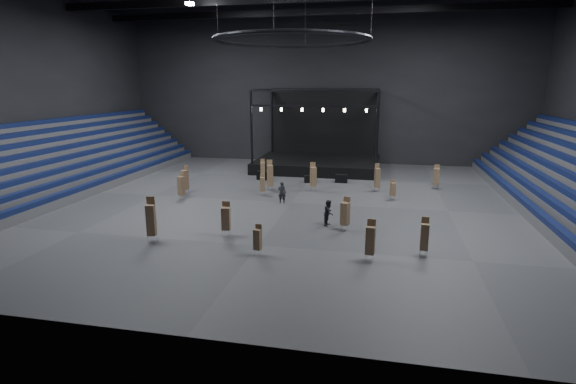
% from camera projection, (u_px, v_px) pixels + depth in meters
% --- Properties ---
extents(floor, '(50.00, 50.00, 0.00)m').
position_uv_depth(floor, '(292.00, 203.00, 37.62)').
color(floor, '#434345').
rests_on(floor, ground).
extents(wall_back, '(50.00, 0.20, 18.00)m').
position_uv_depth(wall_back, '(325.00, 90.00, 55.51)').
color(wall_back, black).
rests_on(wall_back, ground).
extents(wall_front, '(50.00, 0.20, 18.00)m').
position_uv_depth(wall_front, '(173.00, 104.00, 15.53)').
color(wall_front, black).
rests_on(wall_front, ground).
extents(wall_left, '(0.20, 42.00, 18.00)m').
position_uv_depth(wall_left, '(21.00, 92.00, 40.49)').
color(wall_left, black).
rests_on(wall_left, ground).
extents(bleachers_left, '(7.20, 40.00, 6.40)m').
position_uv_depth(bleachers_left, '(51.00, 172.00, 41.78)').
color(bleachers_left, '#515154').
rests_on(bleachers_left, floor).
extents(stage, '(14.00, 10.00, 9.20)m').
position_uv_depth(stage, '(319.00, 156.00, 52.74)').
color(stage, black).
rests_on(stage, floor).
extents(truss_ring, '(12.30, 12.30, 5.15)m').
position_uv_depth(truss_ring, '(292.00, 40.00, 34.58)').
color(truss_ring, black).
rests_on(truss_ring, ceiling).
extents(flight_case_left, '(1.36, 0.74, 0.88)m').
position_uv_depth(flight_case_left, '(263.00, 175.00, 46.70)').
color(flight_case_left, black).
rests_on(flight_case_left, floor).
extents(flight_case_mid, '(1.20, 0.85, 0.72)m').
position_uv_depth(flight_case_mid, '(310.00, 179.00, 45.28)').
color(flight_case_mid, black).
rests_on(flight_case_mid, floor).
extents(flight_case_right, '(1.23, 0.63, 0.81)m').
position_uv_depth(flight_case_right, '(341.00, 179.00, 45.27)').
color(flight_case_right, black).
rests_on(flight_case_right, floor).
extents(chair_stack_0, '(0.53, 0.53, 2.33)m').
position_uv_depth(chair_stack_0, '(436.00, 176.00, 42.26)').
color(chair_stack_0, silver).
rests_on(chair_stack_0, floor).
extents(chair_stack_1, '(0.55, 0.55, 2.40)m').
position_uv_depth(chair_stack_1, '(370.00, 240.00, 24.98)').
color(chair_stack_1, silver).
rests_on(chair_stack_1, floor).
extents(chair_stack_2, '(0.66, 0.66, 2.33)m').
position_uv_depth(chair_stack_2, '(345.00, 213.00, 30.21)').
color(chair_stack_2, silver).
rests_on(chair_stack_2, floor).
extents(chair_stack_3, '(0.61, 0.61, 2.29)m').
position_uv_depth(chair_stack_3, '(226.00, 218.00, 29.13)').
color(chair_stack_3, silver).
rests_on(chair_stack_3, floor).
extents(chair_stack_4, '(0.60, 0.60, 2.39)m').
position_uv_depth(chair_stack_4, '(181.00, 185.00, 38.44)').
color(chair_stack_4, silver).
rests_on(chair_stack_4, floor).
extents(chair_stack_5, '(0.70, 0.70, 2.86)m').
position_uv_depth(chair_stack_5, '(270.00, 175.00, 41.76)').
color(chair_stack_5, silver).
rests_on(chair_stack_5, floor).
extents(chair_stack_6, '(0.66, 0.66, 2.61)m').
position_uv_depth(chair_stack_6, '(185.00, 179.00, 40.39)').
color(chair_stack_6, silver).
rests_on(chair_stack_6, floor).
extents(chair_stack_7, '(0.69, 0.69, 2.66)m').
position_uv_depth(chair_stack_7, '(313.00, 176.00, 41.55)').
color(chair_stack_7, silver).
rests_on(chair_stack_7, floor).
extents(chair_stack_8, '(0.51, 0.51, 1.90)m').
position_uv_depth(chair_stack_8, '(262.00, 184.00, 40.03)').
color(chair_stack_8, silver).
rests_on(chair_stack_8, floor).
extents(chair_stack_9, '(0.52, 0.52, 1.75)m').
position_uv_depth(chair_stack_9, '(393.00, 189.00, 38.38)').
color(chair_stack_9, silver).
rests_on(chair_stack_9, floor).
extents(chair_stack_10, '(0.45, 0.45, 2.31)m').
position_uv_depth(chair_stack_10, '(424.00, 236.00, 25.71)').
color(chair_stack_10, silver).
rests_on(chair_stack_10, floor).
extents(chair_stack_11, '(0.58, 0.58, 2.59)m').
position_uv_depth(chair_stack_11, '(377.00, 177.00, 41.33)').
color(chair_stack_11, silver).
rests_on(chair_stack_11, floor).
extents(chair_stack_12, '(0.56, 0.56, 2.26)m').
position_uv_depth(chair_stack_12, '(263.00, 170.00, 45.89)').
color(chair_stack_12, silver).
rests_on(chair_stack_12, floor).
extents(chair_stack_13, '(0.64, 0.64, 2.89)m').
position_uv_depth(chair_stack_13, '(151.00, 219.00, 28.01)').
color(chair_stack_13, silver).
rests_on(chair_stack_13, floor).
extents(chair_stack_14, '(0.47, 0.47, 1.84)m').
position_uv_depth(chair_stack_14, '(258.00, 239.00, 25.90)').
color(chair_stack_14, silver).
rests_on(chair_stack_14, floor).
extents(man_center, '(0.69, 0.48, 1.82)m').
position_uv_depth(man_center, '(282.00, 193.00, 37.28)').
color(man_center, black).
rests_on(man_center, floor).
extents(crew_member, '(0.83, 0.99, 1.82)m').
position_uv_depth(crew_member, '(329.00, 213.00, 31.41)').
color(crew_member, black).
rests_on(crew_member, floor).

